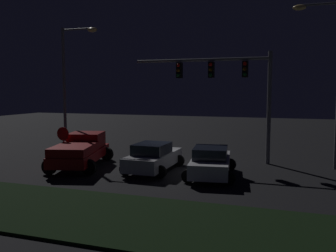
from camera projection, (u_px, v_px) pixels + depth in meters
ground_plane at (167, 169)px, 19.77m from camera, size 80.00×80.00×0.00m
grass_median at (93, 214)px, 12.37m from camera, size 25.14×4.67×0.10m
pickup_truck at (81, 149)px, 20.31m from camera, size 3.80×5.73×1.80m
car_sedan at (211, 162)px, 17.88m from camera, size 2.87×4.61×1.51m
car_sedan_far at (153, 157)px, 19.14m from camera, size 2.52×4.42×1.51m
traffic_signal_gantry at (227, 80)px, 21.38m from camera, size 8.32×0.56×6.50m
street_lamp_left at (71, 75)px, 24.73m from camera, size 2.74×0.44×8.51m
street_lamp_right at (330, 66)px, 19.26m from camera, size 2.56×0.44×8.97m
stop_sign at (63, 139)px, 20.25m from camera, size 0.76×0.08×2.23m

